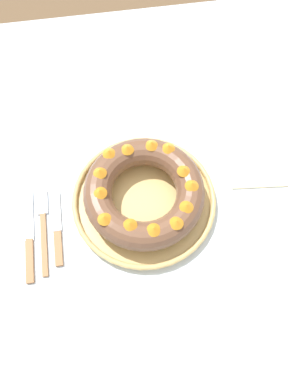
{
  "coord_description": "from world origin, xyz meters",
  "views": [
    {
      "loc": [
        -0.07,
        -0.34,
        1.54
      ],
      "look_at": [
        -0.02,
        -0.01,
        0.81
      ],
      "focal_mm": 35.0,
      "sensor_mm": 36.0,
      "label": 1
    }
  ],
  "objects_px": {
    "fork": "(43,226)",
    "cake_knife": "(58,233)",
    "napkin": "(265,164)",
    "serving_dish": "(144,200)",
    "serving_knife": "(29,241)",
    "bundt_cake": "(144,192)"
  },
  "relations": [
    {
      "from": "fork",
      "to": "cake_knife",
      "type": "bearing_deg",
      "value": -35.51
    },
    {
      "from": "cake_knife",
      "to": "napkin",
      "type": "relative_size",
      "value": 0.96
    },
    {
      "from": "serving_dish",
      "to": "fork",
      "type": "distance_m",
      "value": 0.23
    },
    {
      "from": "serving_knife",
      "to": "cake_knife",
      "type": "bearing_deg",
      "value": 9.95
    },
    {
      "from": "serving_knife",
      "to": "napkin",
      "type": "xyz_separation_m",
      "value": [
        0.57,
        0.11,
        -0.0
      ]
    },
    {
      "from": "serving_dish",
      "to": "napkin",
      "type": "distance_m",
      "value": 0.31
    },
    {
      "from": "napkin",
      "to": "bundt_cake",
      "type": "bearing_deg",
      "value": -169.91
    },
    {
      "from": "bundt_cake",
      "to": "fork",
      "type": "bearing_deg",
      "value": -174.06
    },
    {
      "from": "serving_dish",
      "to": "bundt_cake",
      "type": "distance_m",
      "value": 0.04
    },
    {
      "from": "bundt_cake",
      "to": "fork",
      "type": "relative_size",
      "value": 1.33
    },
    {
      "from": "fork",
      "to": "serving_knife",
      "type": "distance_m",
      "value": 0.04
    },
    {
      "from": "serving_knife",
      "to": "cake_knife",
      "type": "height_order",
      "value": "same"
    },
    {
      "from": "bundt_cake",
      "to": "napkin",
      "type": "height_order",
      "value": "bundt_cake"
    },
    {
      "from": "fork",
      "to": "serving_knife",
      "type": "bearing_deg",
      "value": -135.23
    },
    {
      "from": "cake_knife",
      "to": "serving_dish",
      "type": "bearing_deg",
      "value": 11.98
    },
    {
      "from": "serving_knife",
      "to": "serving_dish",
      "type": "bearing_deg",
      "value": 14.43
    },
    {
      "from": "fork",
      "to": "napkin",
      "type": "height_order",
      "value": "fork"
    },
    {
      "from": "serving_dish",
      "to": "serving_knife",
      "type": "bearing_deg",
      "value": -168.3
    },
    {
      "from": "serving_dish",
      "to": "serving_knife",
      "type": "height_order",
      "value": "serving_dish"
    },
    {
      "from": "bundt_cake",
      "to": "serving_knife",
      "type": "height_order",
      "value": "bundt_cake"
    },
    {
      "from": "bundt_cake",
      "to": "serving_knife",
      "type": "relative_size",
      "value": 1.22
    },
    {
      "from": "serving_dish",
      "to": "fork",
      "type": "bearing_deg",
      "value": -174.07
    }
  ]
}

